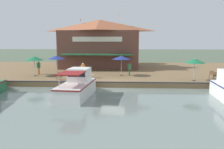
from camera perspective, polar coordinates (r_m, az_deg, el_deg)
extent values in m
plane|color=#4C5B47|center=(22.32, 0.16, -3.69)|extent=(220.00, 220.00, 0.00)
cube|color=brown|center=(33.10, 1.09, 0.89)|extent=(22.00, 56.00, 0.60)
cube|color=#2D2D33|center=(22.29, 0.17, -2.00)|extent=(0.20, 50.40, 0.10)
cube|color=brown|center=(35.52, -3.19, 6.58)|extent=(7.06, 12.02, 5.78)
pyramid|color=#9E5638|center=(35.59, -3.24, 12.68)|extent=(7.42, 12.62, 1.79)
cube|color=#235633|center=(31.15, -4.05, 5.19)|extent=(1.80, 10.21, 0.16)
cube|color=silver|center=(31.95, -3.90, 9.19)|extent=(0.08, 7.21, 0.70)
cylinder|color=silver|center=(35.42, 1.73, 13.34)|extent=(0.06, 0.06, 2.57)
cube|color=gold|center=(35.35, 1.73, 15.19)|extent=(0.36, 0.03, 0.24)
cylinder|color=silver|center=(36.03, -8.11, 12.60)|extent=(0.06, 0.06, 1.85)
cube|color=#B23338|center=(35.92, -8.20, 13.85)|extent=(0.36, 0.03, 0.24)
cylinder|color=#B7B7B7|center=(28.09, -19.54, 1.91)|extent=(0.06, 0.06, 2.23)
cylinder|color=#2D2D33|center=(28.23, -19.43, -0.27)|extent=(0.36, 0.36, 0.06)
cone|color=#19663D|center=(28.00, -19.64, 4.03)|extent=(2.18, 2.18, 0.48)
cone|color=silver|center=(28.00, -19.65, 4.07)|extent=(1.35, 1.35, 0.38)
sphere|color=silver|center=(27.98, -19.67, 4.52)|extent=(0.08, 0.08, 0.08)
cylinder|color=#B7B7B7|center=(27.35, -14.25, 2.07)|extent=(0.06, 0.06, 2.32)
cylinder|color=#2D2D33|center=(27.50, -14.16, -0.27)|extent=(0.36, 0.36, 0.06)
cone|color=navy|center=(27.25, -14.33, 4.37)|extent=(2.06, 2.06, 0.41)
cone|color=yellow|center=(27.25, -14.34, 4.41)|extent=(1.28, 1.28, 0.33)
sphere|color=yellow|center=(27.24, -14.35, 4.80)|extent=(0.08, 0.08, 0.08)
cylinder|color=#B7B7B7|center=(24.83, 20.71, 1.00)|extent=(0.06, 0.06, 2.21)
cylinder|color=#2D2D33|center=(24.99, 20.58, -1.44)|extent=(0.36, 0.36, 0.06)
cone|color=#19663D|center=(24.72, 20.84, 3.38)|extent=(2.11, 2.11, 0.48)
cone|color=silver|center=(24.72, 20.84, 3.43)|extent=(1.31, 1.31, 0.39)
sphere|color=silver|center=(24.71, 20.87, 3.94)|extent=(0.08, 0.08, 0.08)
cylinder|color=#B7B7B7|center=(26.76, 2.44, 2.13)|extent=(0.06, 0.06, 2.27)
cylinder|color=#2D2D33|center=(26.91, 2.42, -0.20)|extent=(0.36, 0.36, 0.06)
cone|color=navy|center=(26.66, 2.45, 4.43)|extent=(2.26, 2.26, 0.40)
cone|color=yellow|center=(26.66, 2.45, 4.47)|extent=(1.40, 1.40, 0.32)
sphere|color=yellow|center=(26.64, 2.46, 4.86)|extent=(0.08, 0.08, 0.08)
cube|color=brown|center=(26.13, 25.84, -0.93)|extent=(0.05, 0.05, 0.42)
cube|color=brown|center=(26.12, 24.97, -0.88)|extent=(0.05, 0.05, 0.42)
cube|color=brown|center=(26.53, 25.82, -0.80)|extent=(0.05, 0.05, 0.42)
cube|color=brown|center=(26.52, 24.96, -0.75)|extent=(0.05, 0.05, 0.42)
cube|color=brown|center=(26.29, 25.43, -0.38)|extent=(0.57, 0.57, 0.05)
cube|color=brown|center=(26.46, 25.45, 0.16)|extent=(0.20, 0.42, 0.40)
cube|color=brown|center=(27.05, 24.87, -0.57)|extent=(0.05, 0.05, 0.42)
cube|color=brown|center=(27.08, 24.03, -0.51)|extent=(0.05, 0.05, 0.42)
cube|color=brown|center=(27.44, 24.94, -0.45)|extent=(0.05, 0.05, 0.42)
cube|color=brown|center=(27.48, 24.11, -0.39)|extent=(0.05, 0.05, 0.42)
cube|color=brown|center=(27.23, 24.51, -0.04)|extent=(0.59, 0.59, 0.05)
cube|color=brown|center=(27.40, 24.58, 0.48)|extent=(0.23, 0.41, 0.40)
cube|color=brown|center=(24.16, -13.50, -1.02)|extent=(0.05, 0.05, 0.42)
cube|color=brown|center=(24.36, -14.31, -0.97)|extent=(0.05, 0.05, 0.42)
cube|color=brown|center=(24.50, -13.03, -0.87)|extent=(0.05, 0.05, 0.42)
cube|color=brown|center=(24.70, -13.83, -0.82)|extent=(0.05, 0.05, 0.42)
cube|color=brown|center=(24.39, -13.69, -0.43)|extent=(0.53, 0.53, 0.05)
cube|color=brown|center=(24.53, -13.47, 0.16)|extent=(0.15, 0.44, 0.40)
cube|color=brown|center=(24.43, -9.80, -0.80)|extent=(0.04, 0.04, 0.42)
cube|color=brown|center=(24.52, -10.71, -0.79)|extent=(0.04, 0.04, 0.42)
cube|color=brown|center=(24.82, -9.60, -0.65)|extent=(0.04, 0.04, 0.42)
cube|color=brown|center=(24.91, -10.50, -0.64)|extent=(0.04, 0.04, 0.42)
cube|color=brown|center=(24.64, -10.17, -0.23)|extent=(0.44, 0.44, 0.05)
cube|color=brown|center=(24.80, -10.08, 0.36)|extent=(0.04, 0.44, 0.40)
cylinder|color=orange|center=(29.46, -18.48, 0.90)|extent=(0.13, 0.13, 0.84)
cylinder|color=orange|center=(29.36, -18.76, 0.86)|extent=(0.13, 0.13, 0.84)
cylinder|color=#337547|center=(29.32, -18.69, 2.34)|extent=(0.49, 0.49, 0.67)
sphere|color=tan|center=(29.28, -18.73, 3.21)|extent=(0.23, 0.23, 0.23)
cylinder|color=#337547|center=(26.88, 4.50, 0.55)|extent=(0.13, 0.13, 0.79)
cylinder|color=#337547|center=(27.03, 4.59, 0.59)|extent=(0.13, 0.13, 0.79)
cylinder|color=#337547|center=(26.87, 4.57, 2.06)|extent=(0.46, 0.46, 0.62)
sphere|color=brown|center=(26.82, 4.58, 2.94)|extent=(0.21, 0.21, 0.21)
cylinder|color=orange|center=(25.52, -7.69, 0.12)|extent=(0.13, 0.13, 0.84)
cylinder|color=orange|center=(25.42, -7.39, 0.09)|extent=(0.13, 0.13, 0.84)
cylinder|color=orange|center=(25.37, -7.57, 1.78)|extent=(0.49, 0.49, 0.66)
sphere|color=#DBB28E|center=(25.32, -7.59, 2.78)|extent=(0.23, 0.23, 0.23)
cube|color=white|center=(18.79, -9.23, -4.01)|extent=(5.64, 2.60, 1.22)
ellipsoid|color=white|center=(21.36, -7.09, -2.43)|extent=(2.10, 2.20, 1.22)
cube|color=maroon|center=(18.68, -9.27, -2.43)|extent=(5.70, 2.65, 0.10)
cube|color=white|center=(19.48, -8.49, 0.00)|extent=(2.06, 1.87, 1.15)
cube|color=black|center=(18.57, -9.31, 0.00)|extent=(0.19, 1.50, 0.40)
cube|color=maroon|center=(17.29, -10.61, 0.32)|extent=(2.37, 2.01, 0.09)
cylinder|color=silver|center=(16.52, -8.82, -1.80)|extent=(0.05, 0.05, 1.01)
cylinder|color=silver|center=(17.01, -13.67, -1.64)|extent=(0.05, 0.05, 1.01)
cylinder|color=silver|center=(21.42, -6.98, 0.07)|extent=(0.19, 1.71, 0.04)
ellipsoid|color=white|center=(22.29, 27.23, -2.85)|extent=(2.57, 2.57, 1.24)
cylinder|color=brown|center=(41.18, 0.51, 5.29)|extent=(0.42, 0.42, 3.50)
sphere|color=#427A38|center=(41.12, 0.52, 10.00)|extent=(4.35, 4.35, 4.35)
sphere|color=#427A38|center=(40.28, -0.47, 9.41)|extent=(3.05, 3.05, 3.05)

